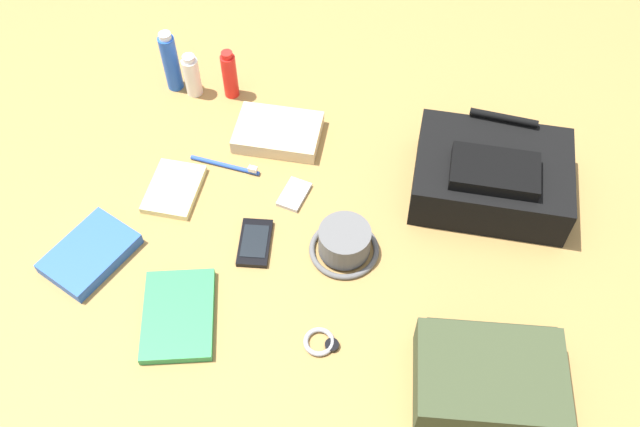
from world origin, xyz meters
The scene contains 15 objects.
ground_plane centered at (0.00, 0.00, -0.01)m, with size 2.64×2.02×0.02m, color #9F783F.
backpack centered at (0.34, 0.19, 0.06)m, with size 0.36×0.28×0.14m.
toiletry_pouch centered at (0.40, -0.28, 0.04)m, with size 0.30×0.28×0.09m.
bucket_hat centered at (0.07, -0.05, 0.03)m, with size 0.15×0.15×0.07m.
deodorant_spray centered at (-0.47, 0.32, 0.08)m, with size 0.04×0.04×0.17m.
toothpaste_tube centered at (-0.42, 0.31, 0.06)m, with size 0.04×0.04×0.12m.
sunscreen_spray centered at (-0.32, 0.33, 0.07)m, with size 0.04×0.04×0.14m.
paperback_novel centered at (-0.45, -0.21, 0.01)m, with size 0.18×0.22×0.03m.
travel_guidebook centered at (-0.21, -0.30, 0.01)m, with size 0.20×0.23×0.02m.
cell_phone centered at (-0.12, -0.09, 0.01)m, with size 0.09×0.13×0.01m.
media_player centered at (-0.08, 0.06, 0.01)m, with size 0.06×0.09×0.01m.
wristwatch centered at (0.08, -0.28, 0.01)m, with size 0.07×0.06×0.01m.
toothbrush centered at (-0.25, 0.10, 0.01)m, with size 0.17×0.02×0.02m.
notepad centered at (-0.34, 0.00, 0.01)m, with size 0.11×0.15×0.02m, color beige.
folded_towel centered at (-0.17, 0.22, 0.02)m, with size 0.20×0.14×0.04m, color beige.
Camera 1 is at (0.24, -0.86, 1.26)m, focal length 39.43 mm.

